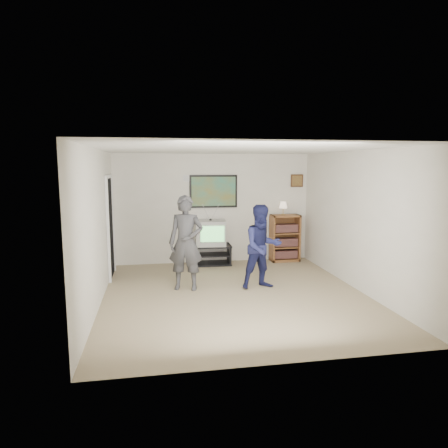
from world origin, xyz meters
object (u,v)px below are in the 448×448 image
object	(u,v)px
media_stand	(211,255)
person_tall	(186,243)
bookshelf	(285,238)
crt_television	(211,233)
person_short	(262,247)

from	to	relation	value
media_stand	person_tall	size ratio (longest dim) A/B	0.54
media_stand	bookshelf	bearing A→B (deg)	3.84
crt_television	bookshelf	size ratio (longest dim) A/B	0.61
media_stand	bookshelf	distance (m)	1.80
media_stand	crt_television	world-z (taller)	crt_television
crt_television	media_stand	bearing A→B (deg)	6.03
bookshelf	person_short	size ratio (longest dim) A/B	0.71
media_stand	person_tall	world-z (taller)	person_tall
person_tall	person_short	size ratio (longest dim) A/B	1.11
bookshelf	person_tall	world-z (taller)	person_tall
bookshelf	person_tall	distance (m)	3.06
media_stand	person_short	bearing A→B (deg)	-68.36
crt_television	bookshelf	distance (m)	1.78
crt_television	person_tall	bearing A→B (deg)	-105.75
media_stand	crt_television	bearing A→B (deg)	-177.78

